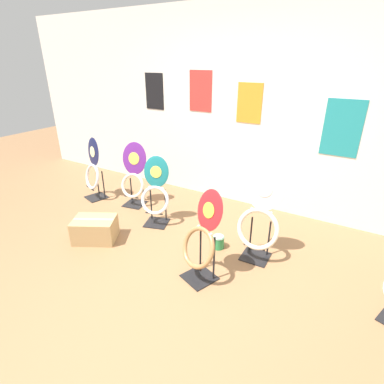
{
  "coord_description": "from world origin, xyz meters",
  "views": [
    {
      "loc": [
        1.43,
        -1.56,
        1.94
      ],
      "look_at": [
        -0.15,
        1.09,
        0.55
      ],
      "focal_mm": 28.0,
      "sensor_mm": 36.0,
      "label": 1
    }
  ],
  "objects": [
    {
      "name": "toilet_seat_display_teal_sax",
      "position": [
        -0.67,
        1.09,
        0.43
      ],
      "size": [
        0.4,
        0.35,
        0.87
      ],
      "color": "black",
      "rests_on": "ground_plane"
    },
    {
      "name": "toilet_seat_display_crimson_swirl",
      "position": [
        0.33,
        0.47,
        0.43
      ],
      "size": [
        0.44,
        0.41,
        0.89
      ],
      "color": "black",
      "rests_on": "ground_plane"
    },
    {
      "name": "toilet_seat_display_purple_note",
      "position": [
        -1.27,
        1.37,
        0.41
      ],
      "size": [
        0.4,
        0.34,
        0.89
      ],
      "color": "black",
      "rests_on": "ground_plane"
    },
    {
      "name": "paint_can",
      "position": [
        0.25,
        0.99,
        0.08
      ],
      "size": [
        0.14,
        0.14,
        0.15
      ],
      "color": "#2D8E4C",
      "rests_on": "ground_plane"
    },
    {
      "name": "storage_box",
      "position": [
        -1.05,
        0.42,
        0.13
      ],
      "size": [
        0.57,
        0.51,
        0.27
      ],
      "color": "tan",
      "rests_on": "ground_plane"
    },
    {
      "name": "toilet_seat_display_navy_moon",
      "position": [
        -1.92,
        1.24,
        0.44
      ],
      "size": [
        0.4,
        0.35,
        0.91
      ],
      "color": "black",
      "rests_on": "ground_plane"
    },
    {
      "name": "toilet_seat_display_white_plain",
      "position": [
        0.67,
        1.05,
        0.44
      ],
      "size": [
        0.44,
        0.29,
        0.98
      ],
      "color": "black",
      "rests_on": "ground_plane"
    },
    {
      "name": "wall_back",
      "position": [
        -0.0,
        2.25,
        1.3
      ],
      "size": [
        8.0,
        0.07,
        2.6
      ],
      "color": "silver",
      "rests_on": "ground_plane"
    },
    {
      "name": "ground_plane",
      "position": [
        0.0,
        0.0,
        0.0
      ],
      "size": [
        14.0,
        14.0,
        0.0
      ],
      "primitive_type": "plane",
      "color": "#8E6642"
    }
  ]
}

